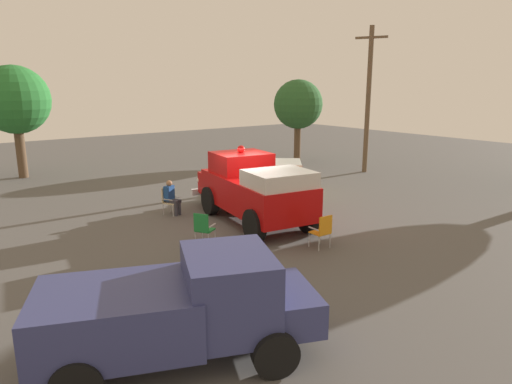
# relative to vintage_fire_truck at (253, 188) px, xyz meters

# --- Properties ---
(ground_plane) EXTENTS (60.00, 60.00, 0.00)m
(ground_plane) POSITION_rel_vintage_fire_truck_xyz_m (-0.08, 0.23, -1.20)
(ground_plane) COLOR #514F4C
(vintage_fire_truck) EXTENTS (6.22, 3.15, 2.59)m
(vintage_fire_truck) POSITION_rel_vintage_fire_truck_xyz_m (0.00, 0.00, 0.00)
(vintage_fire_truck) COLOR black
(vintage_fire_truck) RESTS_ON ground
(classic_hot_rod) EXTENTS (4.55, 4.19, 1.46)m
(classic_hot_rod) POSITION_rel_vintage_fire_truck_xyz_m (2.71, -3.66, -0.45)
(classic_hot_rod) COLOR black
(classic_hot_rod) RESTS_ON ground
(parked_pickup) EXTENTS (3.50, 5.12, 1.90)m
(parked_pickup) POSITION_rel_vintage_fire_truck_xyz_m (-5.99, 6.06, -0.21)
(parked_pickup) COLOR black
(parked_pickup) RESTS_ON ground
(lawn_chair_near_truck) EXTENTS (0.66, 0.66, 1.02)m
(lawn_chair_near_truck) POSITION_rel_vintage_fire_truck_xyz_m (2.60, 1.98, -0.61)
(lawn_chair_near_truck) COLOR #B7BABF
(lawn_chair_near_truck) RESTS_ON ground
(lawn_chair_by_car) EXTENTS (0.52, 0.54, 1.02)m
(lawn_chair_by_car) POSITION_rel_vintage_fire_truck_xyz_m (-3.49, 0.05, -0.61)
(lawn_chair_by_car) COLOR #B7BABF
(lawn_chair_by_car) RESTS_ON ground
(lawn_chair_spare) EXTENTS (0.67, 0.68, 1.02)m
(lawn_chair_spare) POSITION_rel_vintage_fire_truck_xyz_m (-1.16, 2.72, -0.61)
(lawn_chair_spare) COLOR #B7BABF
(lawn_chair_spare) RESTS_ON ground
(spectator_seated) EXTENTS (0.64, 0.57, 1.29)m
(spectator_seated) POSITION_rel_vintage_fire_truck_xyz_m (2.48, 1.91, -0.50)
(spectator_seated) COLOR #383842
(spectator_seated) RESTS_ON ground
(oak_tree_right) EXTENTS (3.42, 3.42, 5.68)m
(oak_tree_right) POSITION_rel_vintage_fire_truck_xyz_m (13.40, 4.88, 2.73)
(oak_tree_right) COLOR brown
(oak_tree_right) RESTS_ON ground
(oak_tree_distant) EXTENTS (3.02, 3.02, 5.02)m
(oak_tree_distant) POSITION_rel_vintage_fire_truck_xyz_m (8.87, -10.10, 2.28)
(oak_tree_distant) COLOR brown
(oak_tree_distant) RESTS_ON ground
(utility_pole) EXTENTS (1.59, 0.83, 7.69)m
(utility_pole) POSITION_rel_vintage_fire_truck_xyz_m (3.76, -10.51, 2.79)
(utility_pole) COLOR brown
(utility_pole) RESTS_ON ground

